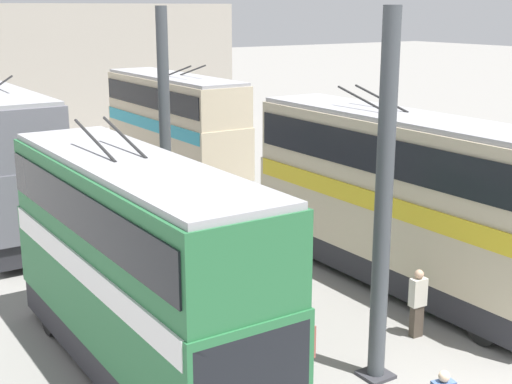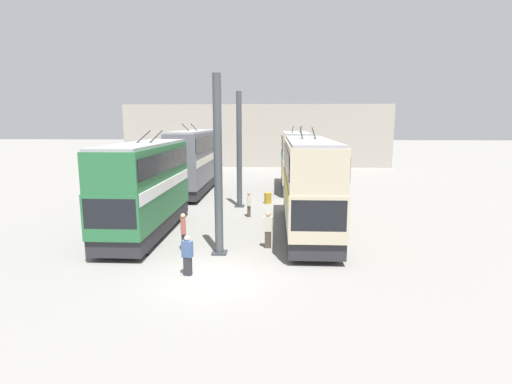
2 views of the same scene
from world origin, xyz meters
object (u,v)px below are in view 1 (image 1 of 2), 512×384
at_px(bus_left_far, 174,124).
at_px(bus_right_near, 136,257).
at_px(bus_left_near, 401,190).
at_px(person_by_left_row, 418,301).
at_px(oil_drum, 203,220).
at_px(person_aisle_midway, 238,246).
at_px(person_by_right_row, 305,351).

bearing_deg(bus_left_far, bus_right_near, 150.48).
height_order(bus_left_near, bus_left_far, bus_left_near).
xyz_separation_m(bus_left_far, person_by_left_row, (-17.53, 2.14, -1.95)).
distance_m(bus_left_near, person_by_left_row, 4.10).
xyz_separation_m(bus_left_far, oil_drum, (-6.84, 2.37, -2.50)).
relative_size(person_aisle_midway, oil_drum, 1.97).
bearing_deg(person_by_right_row, bus_left_near, -165.07).
xyz_separation_m(person_aisle_midway, person_by_right_row, (-6.99, 2.64, 0.13)).
bearing_deg(oil_drum, bus_left_near, -163.09).
xyz_separation_m(person_by_right_row, oil_drum, (11.31, -3.77, -0.56)).
distance_m(person_aisle_midway, person_by_right_row, 7.47).
relative_size(bus_left_near, bus_left_far, 1.15).
height_order(bus_left_far, oil_drum, bus_left_far).
distance_m(bus_right_near, person_aisle_midway, 7.10).
xyz_separation_m(person_aisle_midway, person_by_left_row, (-6.37, -1.36, 0.12)).
distance_m(bus_left_near, bus_right_near, 8.81).
distance_m(person_by_right_row, person_by_left_row, 4.05).
relative_size(bus_left_far, person_by_right_row, 5.31).
relative_size(bus_right_near, person_aisle_midway, 5.93).
xyz_separation_m(person_by_right_row, person_by_left_row, (0.61, -4.00, -0.02)).
bearing_deg(bus_right_near, oil_drum, -36.51).
relative_size(bus_left_far, bus_right_near, 1.02).
distance_m(bus_left_near, oil_drum, 8.52).
distance_m(bus_left_far, person_by_left_row, 17.77).
distance_m(bus_left_far, bus_right_near, 17.79).
bearing_deg(bus_right_near, bus_left_far, -29.52).
height_order(bus_left_far, person_by_right_row, bus_left_far).
height_order(person_aisle_midway, oil_drum, person_aisle_midway).
bearing_deg(bus_left_near, bus_right_near, 95.57).
height_order(bus_right_near, oil_drum, bus_right_near).
relative_size(bus_right_near, person_by_right_row, 5.22).
bearing_deg(person_by_left_row, bus_left_near, 147.99).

